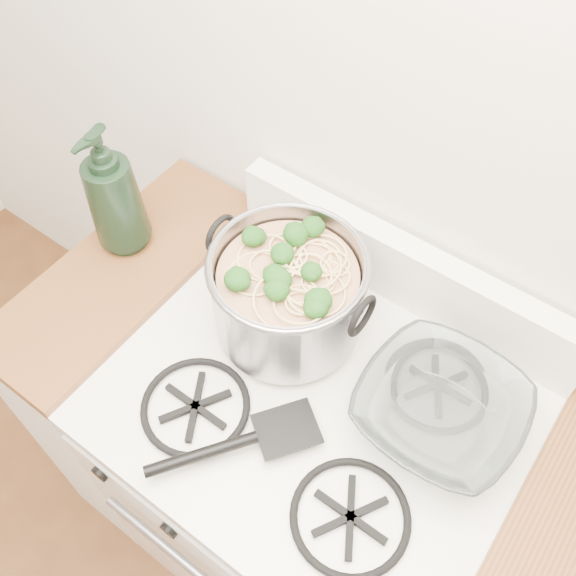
{
  "coord_description": "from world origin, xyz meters",
  "views": [
    {
      "loc": [
        0.27,
        0.8,
        2.0
      ],
      "look_at": [
        -0.14,
        1.36,
        1.04
      ],
      "focal_mm": 40.0,
      "sensor_mm": 36.0,
      "label": 1
    }
  ],
  "objects_px": {
    "stock_pot": "(288,294)",
    "glass_bowl": "(438,414)",
    "gas_range": "(309,484)",
    "bottle": "(112,191)",
    "spatula": "(287,427)"
  },
  "relations": [
    {
      "from": "stock_pot",
      "to": "glass_bowl",
      "type": "relative_size",
      "value": 2.8
    },
    {
      "from": "gas_range",
      "to": "stock_pot",
      "type": "distance_m",
      "value": 0.61
    },
    {
      "from": "glass_bowl",
      "to": "bottle",
      "type": "distance_m",
      "value": 0.76
    },
    {
      "from": "gas_range",
      "to": "glass_bowl",
      "type": "bearing_deg",
      "value": 24.42
    },
    {
      "from": "gas_range",
      "to": "bottle",
      "type": "height_order",
      "value": "bottle"
    },
    {
      "from": "spatula",
      "to": "bottle",
      "type": "relative_size",
      "value": 1.02
    },
    {
      "from": "glass_bowl",
      "to": "bottle",
      "type": "bearing_deg",
      "value": -178.06
    },
    {
      "from": "gas_range",
      "to": "stock_pot",
      "type": "relative_size",
      "value": 2.83
    },
    {
      "from": "stock_pot",
      "to": "gas_range",
      "type": "bearing_deg",
      "value": -35.92
    },
    {
      "from": "stock_pot",
      "to": "bottle",
      "type": "bearing_deg",
      "value": -175.3
    },
    {
      "from": "glass_bowl",
      "to": "spatula",
      "type": "bearing_deg",
      "value": -138.74
    },
    {
      "from": "stock_pot",
      "to": "bottle",
      "type": "relative_size",
      "value": 1.07
    },
    {
      "from": "bottle",
      "to": "spatula",
      "type": "bearing_deg",
      "value": -23.36
    },
    {
      "from": "gas_range",
      "to": "stock_pot",
      "type": "height_order",
      "value": "stock_pot"
    },
    {
      "from": "spatula",
      "to": "glass_bowl",
      "type": "relative_size",
      "value": 2.67
    }
  ]
}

